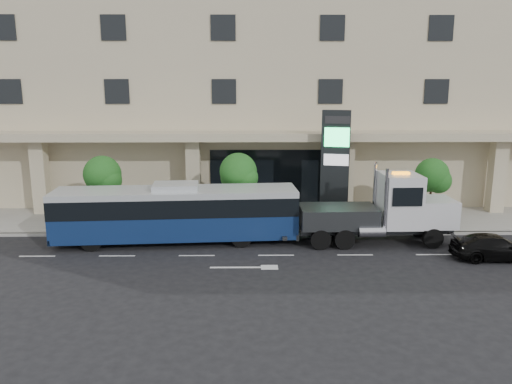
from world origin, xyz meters
The scene contains 11 objects.
ground centered at (0.00, 0.00, 0.00)m, with size 120.00×120.00×0.00m, color black.
sidewalk centered at (0.00, 5.00, 0.07)m, with size 120.00×6.00×0.15m, color gray.
curb centered at (0.00, 2.00, 0.07)m, with size 120.00×0.30×0.15m, color gray.
convention_center centered at (0.00, 15.42, 9.97)m, with size 60.00×17.60×20.00m.
tree_left centered at (-9.97, 3.59, 3.11)m, with size 2.27×2.20×4.22m.
tree_mid centered at (-1.97, 3.59, 3.26)m, with size 2.28×2.20×4.38m.
tree_right centered at (9.53, 3.59, 3.04)m, with size 2.10×2.00×4.04m.
city_bus centered at (-5.29, 0.72, 1.67)m, with size 13.11×3.63×3.28m.
tow_truck centered at (5.88, 0.52, 1.76)m, with size 9.39×2.54×4.27m.
black_sedan centered at (10.72, -2.18, 0.62)m, with size 1.73×4.25×1.23m, color black.
signage_pylon centered at (3.88, 4.56, 3.60)m, with size 1.79×0.99×6.81m.
Camera 1 is at (-1.30, -25.39, 8.38)m, focal length 35.00 mm.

